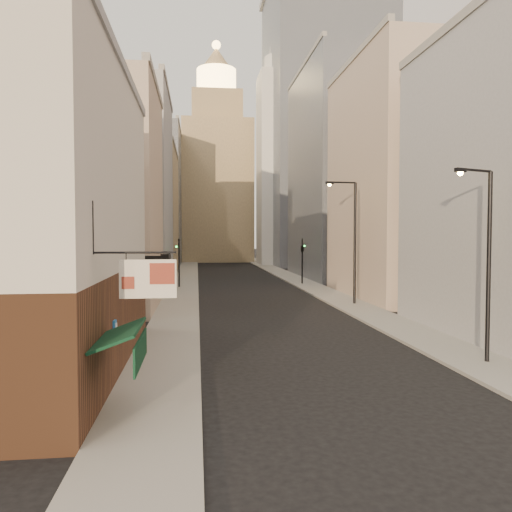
{
  "coord_description": "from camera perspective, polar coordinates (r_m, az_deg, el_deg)",
  "views": [
    {
      "loc": [
        -5.12,
        -11.33,
        5.4
      ],
      "look_at": [
        -1.69,
        17.55,
        4.16
      ],
      "focal_mm": 35.0,
      "sensor_mm": 36.0,
      "label": 1
    }
  ],
  "objects": [
    {
      "name": "ground",
      "position": [
        13.55,
        17.25,
        -21.16
      ],
      "size": [
        360.0,
        360.0,
        0.0
      ],
      "primitive_type": "plane",
      "color": "black",
      "rests_on": "ground"
    },
    {
      "name": "sidewalk_left",
      "position": [
        66.55,
        -7.94,
        -2.17
      ],
      "size": [
        3.0,
        140.0,
        0.15
      ],
      "primitive_type": "cube",
      "color": "#99958C",
      "rests_on": "ground"
    },
    {
      "name": "sidewalk_right",
      "position": [
        67.55,
        3.16,
        -2.08
      ],
      "size": [
        3.0,
        140.0,
        0.15
      ],
      "primitive_type": "cube",
      "color": "#99958C",
      "rests_on": "ground"
    },
    {
      "name": "near_building_left",
      "position": [
        21.16,
        -22.92,
        3.92
      ],
      "size": [
        8.3,
        23.04,
        12.3
      ],
      "color": "brown",
      "rests_on": "ground"
    },
    {
      "name": "left_bldg_beige",
      "position": [
        38.04,
        -17.28,
        6.25
      ],
      "size": [
        8.0,
        12.0,
        16.0
      ],
      "primitive_type": "cube",
      "color": "#BAA28E",
      "rests_on": "ground"
    },
    {
      "name": "left_bldg_grey",
      "position": [
        53.96,
        -14.18,
        7.26
      ],
      "size": [
        8.0,
        16.0,
        20.0
      ],
      "primitive_type": "cube",
      "color": "gray",
      "rests_on": "ground"
    },
    {
      "name": "left_bldg_tan",
      "position": [
        71.72,
        -12.31,
        4.87
      ],
      "size": [
        8.0,
        18.0,
        17.0
      ],
      "primitive_type": "cube",
      "color": "#8E7858",
      "rests_on": "ground"
    },
    {
      "name": "left_bldg_wingrid",
      "position": [
        91.82,
        -11.12,
        6.52
      ],
      "size": [
        8.0,
        20.0,
        24.0
      ],
      "primitive_type": "cube",
      "color": "gray",
      "rests_on": "ground"
    },
    {
      "name": "right_bldg_beige",
      "position": [
        44.97,
        15.82,
        8.22
      ],
      "size": [
        8.0,
        16.0,
        20.0
      ],
      "primitive_type": "cube",
      "color": "#BAA28E",
      "rests_on": "ground"
    },
    {
      "name": "right_bldg_wingrid",
      "position": [
        64.12,
        8.88,
        9.22
      ],
      "size": [
        8.0,
        20.0,
        26.0
      ],
      "primitive_type": "cube",
      "color": "gray",
      "rests_on": "ground"
    },
    {
      "name": "highrise",
      "position": [
        94.47,
        7.82,
        14.81
      ],
      "size": [
        21.0,
        23.0,
        51.2
      ],
      "color": "gray",
      "rests_on": "ground"
    },
    {
      "name": "clock_tower",
      "position": [
        104.13,
        -4.51,
        9.18
      ],
      "size": [
        14.0,
        14.0,
        44.9
      ],
      "color": "#8E7858",
      "rests_on": "ground"
    },
    {
      "name": "white_tower",
      "position": [
        91.55,
        2.86,
        10.73
      ],
      "size": [
        8.0,
        8.0,
        41.5
      ],
      "color": "silver",
      "rests_on": "ground"
    },
    {
      "name": "streetlamp_near",
      "position": [
        22.48,
        24.76,
        0.15
      ],
      "size": [
        2.01,
        0.89,
        8.04
      ],
      "rotation": [
        0.0,
        0.0,
        0.36
      ],
      "color": "black",
      "rests_on": "ground"
    },
    {
      "name": "streetlamp_mid",
      "position": [
        38.6,
        10.91,
        2.36
      ],
      "size": [
        2.46,
        0.46,
        9.4
      ],
      "rotation": [
        0.0,
        0.0,
        0.1
      ],
      "color": "black",
      "rests_on": "ground"
    },
    {
      "name": "traffic_light_left",
      "position": [
        50.62,
        -8.8,
        0.27
      ],
      "size": [
        0.58,
        0.5,
        5.0
      ],
      "rotation": [
        0.0,
        0.0,
        3.47
      ],
      "color": "black",
      "rests_on": "ground"
    },
    {
      "name": "traffic_light_right",
      "position": [
        53.9,
        5.31,
        0.73
      ],
      "size": [
        0.74,
        0.74,
        5.0
      ],
      "rotation": [
        0.0,
        0.0,
        3.56
      ],
      "color": "black",
      "rests_on": "ground"
    }
  ]
}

